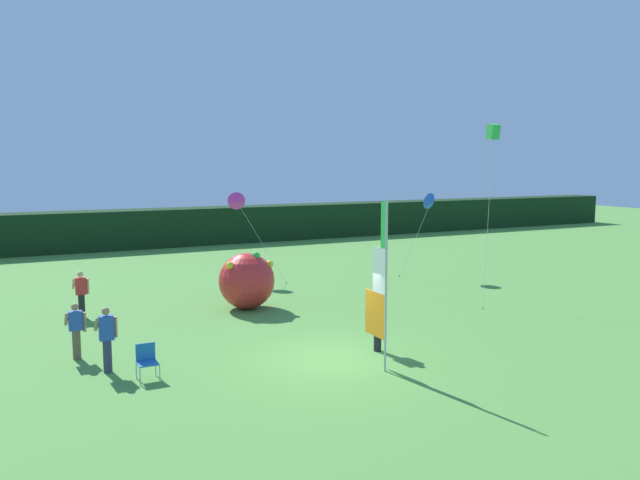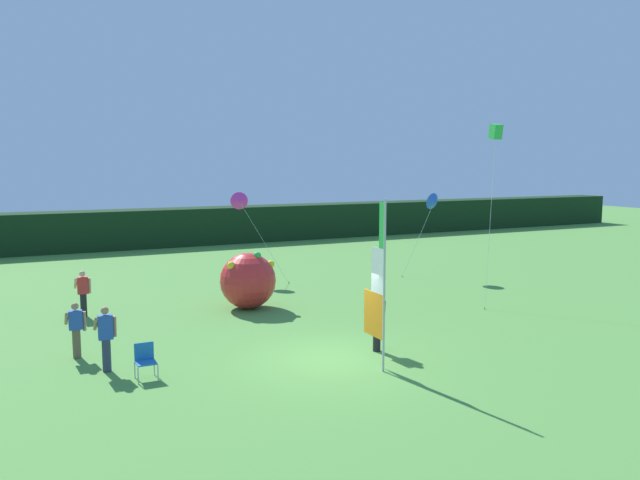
% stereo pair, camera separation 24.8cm
% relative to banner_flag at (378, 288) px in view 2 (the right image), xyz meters
% --- Properties ---
extents(ground_plane, '(120.00, 120.00, 0.00)m').
position_rel_banner_flag_xyz_m(ground_plane, '(-0.71, 1.19, -2.15)').
color(ground_plane, '#518E3D').
extents(distant_treeline, '(80.00, 2.40, 2.43)m').
position_rel_banner_flag_xyz_m(distant_treeline, '(-0.71, 27.13, -0.93)').
color(distant_treeline, black).
rests_on(distant_treeline, ground).
extents(banner_flag, '(0.06, 1.03, 4.49)m').
position_rel_banner_flag_xyz_m(banner_flag, '(0.00, 0.00, 0.00)').
color(banner_flag, '#B7B7BC').
rests_on(banner_flag, ground).
extents(person_near_banner, '(0.55, 0.48, 1.72)m').
position_rel_banner_flag_xyz_m(person_near_banner, '(-6.46, 2.83, -1.23)').
color(person_near_banner, '#2D334C').
rests_on(person_near_banner, ground).
extents(person_mid_field, '(0.55, 0.48, 1.57)m').
position_rel_banner_flag_xyz_m(person_mid_field, '(-7.06, 4.37, -1.32)').
color(person_mid_field, brown).
rests_on(person_mid_field, ground).
extents(person_far_left, '(0.55, 0.48, 1.73)m').
position_rel_banner_flag_xyz_m(person_far_left, '(0.76, 1.30, -1.22)').
color(person_far_left, black).
rests_on(person_far_left, ground).
extents(person_far_right, '(0.55, 0.48, 1.64)m').
position_rel_banner_flag_xyz_m(person_far_right, '(-6.44, 9.30, -1.28)').
color(person_far_right, black).
rests_on(person_far_right, ground).
extents(inflatable_balloon, '(2.08, 2.08, 2.15)m').
position_rel_banner_flag_xyz_m(inflatable_balloon, '(-0.79, 7.99, -1.11)').
color(inflatable_balloon, red).
rests_on(inflatable_balloon, ground).
extents(folding_chair, '(0.51, 0.51, 0.89)m').
position_rel_banner_flag_xyz_m(folding_chair, '(-5.65, 1.85, -1.64)').
color(folding_chair, '#BCBCC1').
rests_on(folding_chair, ground).
extents(kite_green_box_0, '(2.51, 2.59, 6.97)m').
position_rel_banner_flag_xyz_m(kite_green_box_0, '(9.28, 6.29, 4.45)').
color(kite_green_box_0, brown).
rests_on(kite_green_box_0, ground).
extents(kite_blue_delta_1, '(2.05, 0.62, 3.96)m').
position_rel_banner_flag_xyz_m(kite_blue_delta_1, '(9.51, 10.67, 1.38)').
color(kite_blue_delta_1, brown).
rests_on(kite_blue_delta_1, ground).
extents(kite_magenta_delta_2, '(2.03, 2.38, 4.05)m').
position_rel_banner_flag_xyz_m(kite_magenta_delta_2, '(0.89, 13.87, 1.46)').
color(kite_magenta_delta_2, brown).
rests_on(kite_magenta_delta_2, ground).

